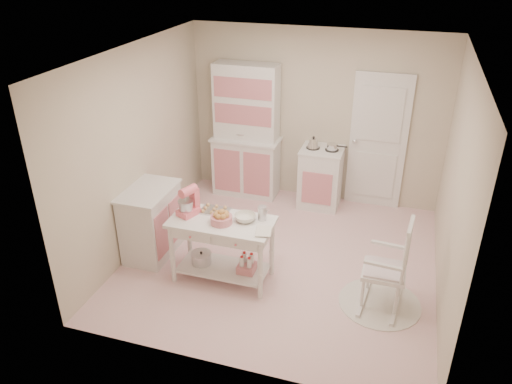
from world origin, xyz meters
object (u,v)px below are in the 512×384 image
at_px(base_cabinet, 151,222).
at_px(stand_mixer, 188,202).
at_px(rocking_chair, 385,263).
at_px(work_table, 223,250).
at_px(bread_basket, 221,220).
at_px(stove, 321,177).
at_px(hutch, 246,132).

bearing_deg(base_cabinet, stand_mixer, -18.91).
bearing_deg(rocking_chair, work_table, -172.86).
bearing_deg(bread_basket, base_cabinet, 165.02).
xyz_separation_m(stove, bread_basket, (-0.73, -2.25, 0.39)).
bearing_deg(hutch, stand_mixer, -89.36).
bearing_deg(stove, stand_mixer, -118.34).
height_order(stove, rocking_chair, rocking_chair).
xyz_separation_m(hutch, bread_basket, (0.47, -2.30, -0.19)).
height_order(rocking_chair, work_table, rocking_chair).
xyz_separation_m(work_table, bread_basket, (0.02, -0.05, 0.45)).
relative_size(work_table, bread_basket, 4.80).
distance_m(base_cabinet, work_table, 1.09).
distance_m(base_cabinet, bread_basket, 1.18).
bearing_deg(stove, work_table, -108.95).
bearing_deg(stand_mixer, stove, 83.60).
bearing_deg(base_cabinet, rocking_chair, -3.38).
height_order(base_cabinet, rocking_chair, rocking_chair).
distance_m(hutch, base_cabinet, 2.18).
height_order(stove, base_cabinet, same).
relative_size(hutch, work_table, 1.73).
bearing_deg(rocking_chair, bread_basket, -171.28).
height_order(stove, work_table, stove).
height_order(stove, bread_basket, stove).
distance_m(rocking_chair, work_table, 1.87).
bearing_deg(work_table, hutch, 101.19).
height_order(hutch, work_table, hutch).
height_order(base_cabinet, work_table, base_cabinet).
height_order(base_cabinet, bread_basket, base_cabinet).
xyz_separation_m(base_cabinet, work_table, (1.06, -0.24, -0.06)).
bearing_deg(base_cabinet, bread_basket, -14.98).
bearing_deg(base_cabinet, hutch, 73.06).
bearing_deg(work_table, stove, 71.05).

